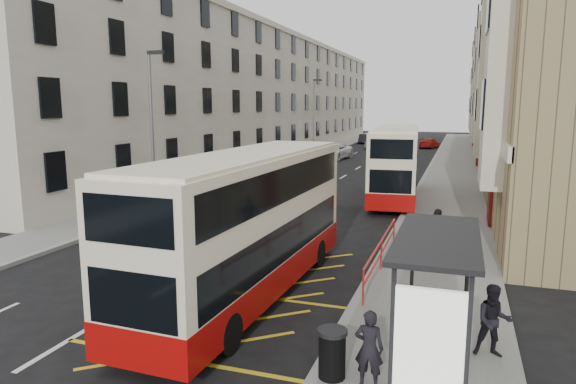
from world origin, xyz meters
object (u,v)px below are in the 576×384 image
(bus_shelter, at_px, (443,276))
(street_lamp_near, at_px, (153,122))
(pedestrian_near, at_px, (369,348))
(pedestrian_far, at_px, (437,234))
(car_silver, at_px, (370,144))
(double_decker_front, at_px, (248,225))
(car_red, at_px, (429,143))
(white_van, at_px, (333,151))
(double_decker_rear, at_px, (395,163))
(litter_bin, at_px, (332,353))
(pedestrian_mid, at_px, (494,321))
(street_lamp_far, at_px, (314,113))
(car_dark, at_px, (364,139))

(bus_shelter, relative_size, street_lamp_near, 0.53)
(pedestrian_near, height_order, pedestrian_far, pedestrian_far)
(car_silver, bearing_deg, double_decker_front, -92.79)
(car_red, bearing_deg, bus_shelter, 106.87)
(white_van, bearing_deg, pedestrian_near, -67.90)
(double_decker_rear, distance_m, pedestrian_far, 12.37)
(double_decker_front, bearing_deg, white_van, 102.08)
(white_van, height_order, car_silver, white_van)
(litter_bin, xyz_separation_m, pedestrian_far, (1.56, 8.96, 0.37))
(pedestrian_mid, bearing_deg, street_lamp_far, 102.14)
(street_lamp_near, xyz_separation_m, pedestrian_near, (13.44, -13.46, -3.72))
(pedestrian_near, bearing_deg, car_silver, -80.67)
(pedestrian_mid, distance_m, white_van, 42.01)
(street_lamp_near, bearing_deg, car_silver, 84.86)
(bus_shelter, distance_m, pedestrian_mid, 1.86)
(street_lamp_near, height_order, pedestrian_near, street_lamp_near)
(litter_bin, xyz_separation_m, car_silver, (-8.86, 56.07, -0.03))
(street_lamp_far, height_order, litter_bin, street_lamp_far)
(double_decker_rear, height_order, white_van, double_decker_rear)
(pedestrian_far, bearing_deg, car_silver, -42.83)
(double_decker_front, xyz_separation_m, double_decker_rear, (2.04, 17.06, 0.02))
(street_lamp_far, relative_size, car_dark, 1.99)
(pedestrian_mid, xyz_separation_m, car_dark, (-14.24, 62.71, -0.28))
(double_decker_rear, xyz_separation_m, pedestrian_near, (2.14, -21.00, -1.23))
(bus_shelter, bearing_deg, pedestrian_far, 93.13)
(car_silver, bearing_deg, car_dark, 96.42)
(bus_shelter, xyz_separation_m, car_dark, (-13.18, 63.67, -1.47))
(pedestrian_near, bearing_deg, double_decker_rear, -84.56)
(pedestrian_mid, distance_m, car_dark, 64.31)
(pedestrian_near, relative_size, pedestrian_mid, 0.96)
(litter_bin, height_order, pedestrian_near, pedestrian_near)
(street_lamp_near, height_order, litter_bin, street_lamp_near)
(litter_bin, relative_size, pedestrian_far, 0.56)
(double_decker_front, height_order, white_van, double_decker_front)
(street_lamp_near, xyz_separation_m, double_decker_rear, (11.30, 7.54, -2.49))
(bus_shelter, distance_m, car_red, 58.42)
(double_decker_rear, distance_m, car_dark, 44.85)
(white_van, bearing_deg, car_silver, 91.96)
(street_lamp_near, distance_m, litter_bin, 18.87)
(bus_shelter, xyz_separation_m, double_decker_front, (-5.44, 2.87, -0.01))
(street_lamp_near, distance_m, pedestrian_mid, 19.81)
(pedestrian_mid, bearing_deg, bus_shelter, -146.57)
(double_decker_front, xyz_separation_m, pedestrian_near, (4.18, -3.94, -1.21))
(bus_shelter, distance_m, white_van, 42.63)
(pedestrian_near, bearing_deg, car_red, -87.98)
(bus_shelter, height_order, pedestrian_far, bus_shelter)
(street_lamp_far, height_order, car_silver, street_lamp_far)
(litter_bin, bearing_deg, street_lamp_far, 106.32)
(car_silver, relative_size, car_dark, 0.93)
(street_lamp_near, distance_m, car_silver, 43.05)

